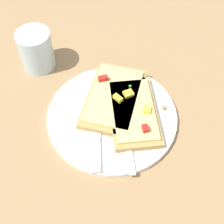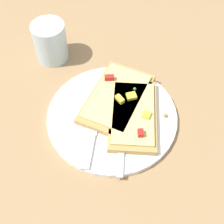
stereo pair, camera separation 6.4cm
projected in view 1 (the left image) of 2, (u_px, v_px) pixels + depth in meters
ground_plane at (112, 118)px, 0.66m from camera, size 4.00×4.00×0.00m
plate at (112, 116)px, 0.66m from camera, size 0.27×0.27×0.01m
fork at (124, 118)px, 0.64m from camera, size 0.14×0.20×0.01m
knife at (96, 135)px, 0.62m from camera, size 0.11×0.18×0.01m
pizza_slice_main at (114, 97)px, 0.67m from camera, size 0.15×0.20×0.03m
pizza_slice_corner at (133, 112)px, 0.64m from camera, size 0.17×0.20×0.03m
crumb_scatter at (130, 110)px, 0.65m from camera, size 0.13×0.09×0.01m
drinking_glass at (36, 50)px, 0.71m from camera, size 0.08×0.08×0.09m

